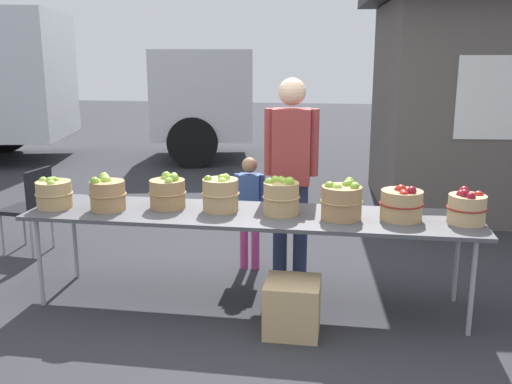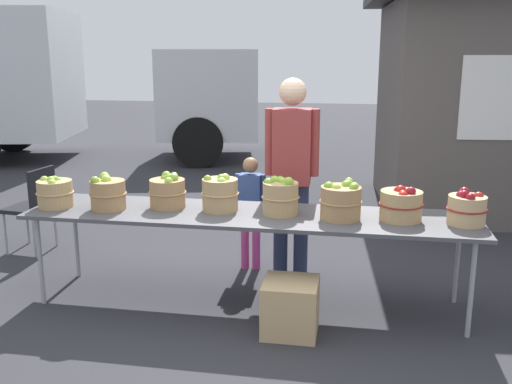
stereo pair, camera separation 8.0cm
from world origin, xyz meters
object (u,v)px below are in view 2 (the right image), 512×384
(apple_basket_green_0, at_px, (55,193))
(produce_crate, at_px, (290,307))
(apple_basket_red_0, at_px, (401,204))
(apple_basket_green_5, at_px, (341,201))
(apple_basket_green_3, at_px, (220,193))
(folding_chair, at_px, (34,202))
(apple_basket_red_1, at_px, (467,208))
(market_table, at_px, (249,217))
(apple_basket_green_1, at_px, (107,193))
(apple_basket_green_4, at_px, (280,196))
(apple_basket_green_2, at_px, (168,192))
(vendor_adult, at_px, (292,163))
(child_customer, at_px, (251,204))
(box_truck, at_px, (16,81))

(apple_basket_green_0, distance_m, produce_crate, 2.11)
(apple_basket_red_0, bearing_deg, apple_basket_green_5, -174.78)
(apple_basket_green_3, xyz_separation_m, folding_chair, (-2.13, 0.84, -0.38))
(apple_basket_red_0, relative_size, apple_basket_red_1, 1.14)
(market_table, relative_size, apple_basket_red_1, 12.12)
(apple_basket_green_1, relative_size, apple_basket_green_4, 0.96)
(apple_basket_green_0, xyz_separation_m, apple_basket_green_2, (0.90, 0.14, 0.01))
(apple_basket_green_4, xyz_separation_m, apple_basket_red_1, (1.36, -0.03, -0.02))
(apple_basket_green_1, height_order, apple_basket_red_0, apple_basket_green_1)
(apple_basket_green_3, xyz_separation_m, apple_basket_green_5, (0.95, -0.08, -0.00))
(apple_basket_green_3, height_order, vendor_adult, vendor_adult)
(apple_basket_green_5, distance_m, folding_chair, 3.23)
(market_table, distance_m, apple_basket_red_1, 1.61)
(apple_basket_green_2, distance_m, child_customer, 0.92)
(apple_basket_green_2, bearing_deg, market_table, -5.58)
(box_truck, bearing_deg, produce_crate, -58.49)
(market_table, distance_m, apple_basket_green_5, 0.72)
(child_customer, xyz_separation_m, produce_crate, (0.51, -1.21, -0.43))
(apple_basket_red_0, xyz_separation_m, child_customer, (-1.28, 0.76, -0.25))
(apple_basket_green_3, relative_size, apple_basket_green_5, 0.94)
(apple_basket_green_4, distance_m, child_customer, 0.88)
(vendor_adult, bearing_deg, apple_basket_green_0, 18.20)
(vendor_adult, relative_size, folding_chair, 2.05)
(apple_basket_red_1, xyz_separation_m, child_customer, (-1.74, 0.78, -0.25))
(apple_basket_green_3, height_order, apple_basket_red_0, apple_basket_green_3)
(apple_basket_green_3, bearing_deg, apple_basket_green_4, -3.54)
(apple_basket_green_0, xyz_separation_m, vendor_adult, (1.84, 0.70, 0.17))
(market_table, bearing_deg, apple_basket_green_2, 174.42)
(apple_basket_green_3, distance_m, apple_basket_red_0, 1.39)
(apple_basket_red_0, distance_m, produce_crate, 1.12)
(apple_basket_green_2, xyz_separation_m, child_customer, (0.55, 0.70, -0.26))
(market_table, xyz_separation_m, child_customer, (-0.13, 0.76, -0.10))
(apple_basket_green_0, relative_size, apple_basket_red_1, 1.03)
(market_table, relative_size, child_customer, 3.32)
(apple_basket_red_1, xyz_separation_m, vendor_adult, (-1.35, 0.64, 0.17))
(folding_chair, bearing_deg, vendor_adult, 90.59)
(folding_chair, bearing_deg, apple_basket_green_3, 74.82)
(box_truck, bearing_deg, apple_basket_red_1, -51.12)
(market_table, height_order, apple_basket_green_4, apple_basket_green_4)
(market_table, xyz_separation_m, folding_chair, (-2.37, 0.88, -0.21))
(apple_basket_green_1, distance_m, folding_chair, 1.60)
(apple_basket_green_0, distance_m, apple_basket_red_0, 2.73)
(box_truck, xyz_separation_m, folding_chair, (3.16, -4.87, -0.98))
(apple_basket_green_1, xyz_separation_m, folding_chair, (-1.23, 0.95, -0.37))
(apple_basket_red_1, bearing_deg, produce_crate, -160.86)
(apple_basket_green_4, height_order, apple_basket_green_5, apple_basket_green_4)
(child_customer, height_order, produce_crate, child_customer)
(apple_basket_green_3, height_order, folding_chair, apple_basket_green_3)
(apple_basket_red_0, relative_size, vendor_adult, 0.19)
(box_truck, bearing_deg, apple_basket_green_0, -68.06)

